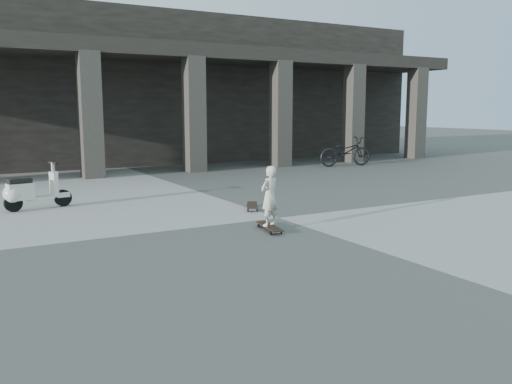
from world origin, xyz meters
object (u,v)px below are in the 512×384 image
skateboard_spare (252,206)px  bicycle (345,152)px  scooter (26,192)px  longboard (269,227)px  child (270,196)px

skateboard_spare → bicycle: size_ratio=0.41×
scooter → bicycle: size_ratio=0.68×
longboard → scooter: (-3.61, 4.35, 0.33)m
longboard → bicycle: size_ratio=0.44×
longboard → skateboard_spare: bearing=-10.7°
skateboard_spare → bicycle: bicycle is taller
longboard → child: bearing=55.1°
skateboard_spare → longboard: bearing=-172.6°
longboard → scooter: size_ratio=0.65×
longboard → bicycle: bearing=-35.3°
skateboard_spare → child: bearing=-172.6°
child → scooter: child is taller
longboard → scooter: bearing=49.7°
scooter → bicycle: 12.55m
longboard → scooter: scooter is taller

